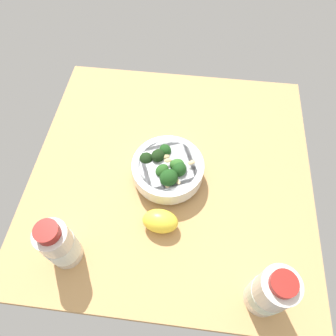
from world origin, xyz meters
TOP-DOWN VIEW (x-y plane):
  - ground_plane at (0.00, 0.00)cm, footprint 70.28×70.28cm
  - bowl_of_broccoli at (0.70, 2.02)cm, footprint 17.19×17.19cm
  - lemon_wedge at (0.81, 15.06)cm, footprint 8.32×5.79cm
  - bottle_tall at (-21.44, 28.16)cm, footprint 7.15×7.15cm
  - bottle_short at (19.99, 23.97)cm, footprint 6.75×6.75cm

SIDE VIEW (x-z plane):
  - ground_plane at x=0.00cm, z-range -3.27..0.00cm
  - lemon_wedge at x=0.81cm, z-range 0.00..5.20cm
  - bowl_of_broccoli at x=0.70cm, z-range -0.61..8.27cm
  - bottle_short at x=19.99cm, z-range -0.99..13.99cm
  - bottle_tall at x=-21.44cm, z-range -0.80..14.78cm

